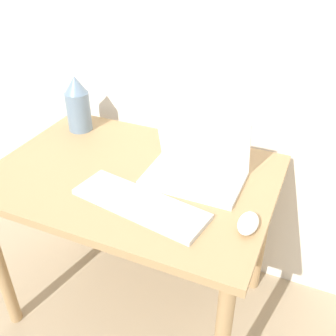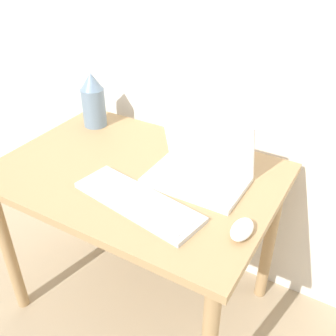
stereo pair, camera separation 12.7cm
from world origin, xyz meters
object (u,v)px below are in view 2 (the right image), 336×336
at_px(mouse, 242,229).
at_px(vase, 93,100).
at_px(keyboard, 138,201).
at_px(laptop, 200,167).

relative_size(mouse, vase, 0.45).
relative_size(keyboard, vase, 1.98).
distance_m(keyboard, mouse, 0.35).
height_order(keyboard, mouse, mouse).
bearing_deg(vase, laptop, -14.06).
distance_m(mouse, vase, 0.90).
xyz_separation_m(laptop, keyboard, (-0.11, -0.23, -0.04)).
relative_size(laptop, keyboard, 0.71).
bearing_deg(mouse, vase, 157.49).
relative_size(laptop, vase, 1.41).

